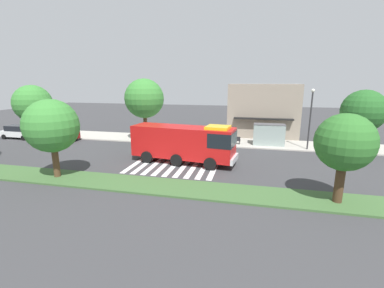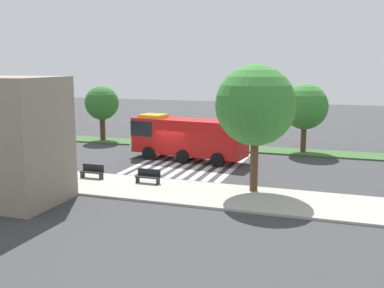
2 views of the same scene
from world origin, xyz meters
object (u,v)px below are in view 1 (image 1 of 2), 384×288
fire_truck (186,142)px  median_tree_center (345,143)px  street_lamp (311,114)px  bus_stop_shelter (269,131)px  parked_car_west (19,132)px  sidewalk_tree_west (144,99)px  median_tree_west (51,126)px  sidewalk_tree_far_west (33,104)px  bench_near_shelter (233,140)px  bench_west_of_shelter (199,138)px  sidewalk_tree_east (363,111)px  parked_car_mid (59,133)px

fire_truck → median_tree_center: 12.78m
street_lamp → bus_stop_shelter: bearing=168.7°
fire_truck → parked_car_west: (-24.25, 5.52, -1.09)m
parked_car_west → sidewalk_tree_west: bearing=8.0°
parked_car_west → sidewalk_tree_west: (17.02, 2.20, 4.42)m
sidewalk_tree_west → median_tree_west: bearing=-96.6°
fire_truck → sidewalk_tree_far_west: bearing=169.0°
bus_stop_shelter → street_lamp: 4.61m
fire_truck → bench_near_shelter: 9.04m
bench_west_of_shelter → median_tree_west: size_ratio=0.27×
bench_near_shelter → median_tree_center: (7.38, -14.24, 3.25)m
bus_stop_shelter → median_tree_west: size_ratio=0.59×
sidewalk_tree_west → bench_near_shelter: bearing=2.2°
sidewalk_tree_east → parked_car_mid: bearing=-176.4°
sidewalk_tree_far_west → sidewalk_tree_east: (40.36, 0.00, -0.02)m
sidewalk_tree_west → fire_truck: bearing=-46.9°
parked_car_mid → bus_stop_shelter: size_ratio=1.38×
bus_stop_shelter → bench_west_of_shelter: size_ratio=2.19×
sidewalk_tree_far_west → sidewalk_tree_east: size_ratio=1.06×
fire_truck → sidewalk_tree_east: bearing=31.8°
bus_stop_shelter → parked_car_west: bearing=-175.3°
parked_car_mid → sidewalk_tree_west: 11.92m
bench_west_of_shelter → median_tree_center: size_ratio=0.29×
street_lamp → sidewalk_tree_east: street_lamp is taller
sidewalk_tree_west → median_tree_center: sidewalk_tree_west is taller
sidewalk_tree_far_west → sidewalk_tree_west: size_ratio=0.90×
parked_car_mid → bus_stop_shelter: 25.94m
bus_stop_shelter → median_tree_west: median_tree_west is taller
bus_stop_shelter → median_tree_center: size_ratio=0.64×
fire_truck → median_tree_west: (-8.84, -6.10, 2.11)m
parked_car_west → bench_near_shelter: size_ratio=2.94×
sidewalk_tree_far_west → bench_west_of_shelter: bearing=1.0°
sidewalk_tree_far_west → median_tree_west: size_ratio=1.14×
median_tree_west → sidewalk_tree_west: bearing=83.4°
sidewalk_tree_east → median_tree_center: size_ratio=1.18×
bench_west_of_shelter → bus_stop_shelter: bearing=-0.1°
parked_car_west → median_tree_center: 37.31m
bench_west_of_shelter → fire_truck: bearing=-87.0°
bench_near_shelter → sidewalk_tree_east: (13.14, -0.42, 3.78)m
parked_car_west → sidewalk_tree_east: (41.08, 2.20, 3.49)m
bench_west_of_shelter → street_lamp: size_ratio=0.25×
sidewalk_tree_far_west → median_tree_center: (34.60, -13.82, -0.55)m
median_tree_center → sidewalk_tree_east: bearing=67.4°
parked_car_west → bus_stop_shelter: 32.06m
median_tree_west → bench_west_of_shelter: bearing=59.4°
bus_stop_shelter → sidewalk_tree_east: 9.48m
bus_stop_shelter → sidewalk_tree_west: size_ratio=0.46×
fire_truck → bus_stop_shelter: 11.19m
parked_car_west → bus_stop_shelter: size_ratio=1.34×
bus_stop_shelter → sidewalk_tree_west: (-14.92, -0.41, 3.42)m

